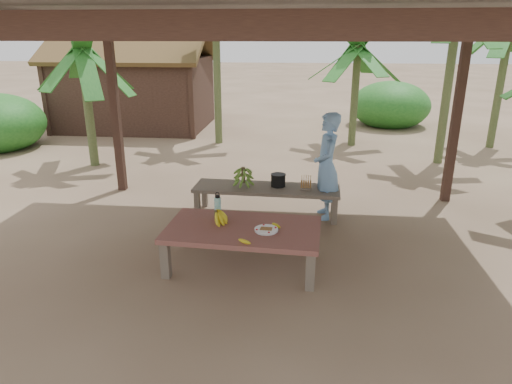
# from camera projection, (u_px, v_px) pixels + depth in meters

# --- Properties ---
(ground) EXTENTS (80.00, 80.00, 0.00)m
(ground) POSITION_uv_depth(u_px,v_px,m) (268.00, 255.00, 5.78)
(ground) COLOR brown
(ground) RESTS_ON ground
(pavilion) EXTENTS (6.60, 5.60, 2.95)m
(pavilion) POSITION_uv_depth(u_px,v_px,m) (269.00, 21.00, 4.85)
(pavilion) COLOR black
(pavilion) RESTS_ON ground
(work_table) EXTENTS (1.86, 1.10, 0.50)m
(work_table) POSITION_uv_depth(u_px,v_px,m) (243.00, 232.00, 5.38)
(work_table) COLOR brown
(work_table) RESTS_ON ground
(bench) EXTENTS (2.22, 0.69, 0.45)m
(bench) POSITION_uv_depth(u_px,v_px,m) (266.00, 190.00, 6.93)
(bench) COLOR brown
(bench) RESTS_ON ground
(ripe_banana_bunch) EXTENTS (0.29, 0.25, 0.17)m
(ripe_banana_bunch) POSITION_uv_depth(u_px,v_px,m) (216.00, 216.00, 5.46)
(ripe_banana_bunch) COLOR yellow
(ripe_banana_bunch) RESTS_ON work_table
(plate) EXTENTS (0.27, 0.27, 0.04)m
(plate) POSITION_uv_depth(u_px,v_px,m) (266.00, 230.00, 5.24)
(plate) COLOR white
(plate) RESTS_ON work_table
(loose_banana_front) EXTENTS (0.16, 0.10, 0.04)m
(loose_banana_front) POSITION_uv_depth(u_px,v_px,m) (244.00, 241.00, 4.94)
(loose_banana_front) COLOR yellow
(loose_banana_front) RESTS_ON work_table
(loose_banana_side) EXTENTS (0.13, 0.12, 0.04)m
(loose_banana_side) POSITION_uv_depth(u_px,v_px,m) (276.00, 226.00, 5.35)
(loose_banana_side) COLOR yellow
(loose_banana_side) RESTS_ON work_table
(water_flask) EXTENTS (0.08, 0.08, 0.31)m
(water_flask) POSITION_uv_depth(u_px,v_px,m) (218.00, 206.00, 5.65)
(water_flask) COLOR #3CBCAE
(water_flask) RESTS_ON work_table
(green_banana_stalk) EXTENTS (0.28, 0.28, 0.31)m
(green_banana_stalk) POSITION_uv_depth(u_px,v_px,m) (243.00, 176.00, 6.91)
(green_banana_stalk) COLOR #598C2D
(green_banana_stalk) RESTS_ON bench
(cooking_pot) EXTENTS (0.22, 0.22, 0.19)m
(cooking_pot) POSITION_uv_depth(u_px,v_px,m) (278.00, 180.00, 6.92)
(cooking_pot) COLOR black
(cooking_pot) RESTS_ON bench
(skewer_rack) EXTENTS (0.18, 0.09, 0.24)m
(skewer_rack) POSITION_uv_depth(u_px,v_px,m) (306.00, 182.00, 6.75)
(skewer_rack) COLOR #A57F47
(skewer_rack) RESTS_ON bench
(woman) EXTENTS (0.41, 0.60, 1.60)m
(woman) POSITION_uv_depth(u_px,v_px,m) (327.00, 166.00, 6.72)
(woman) COLOR #7CB0EB
(woman) RESTS_ON ground
(hut) EXTENTS (4.40, 3.43, 2.85)m
(hut) POSITION_uv_depth(u_px,v_px,m) (137.00, 89.00, 13.37)
(hut) COLOR black
(hut) RESTS_ON ground
(banana_plant_ne) EXTENTS (1.80, 1.80, 3.44)m
(banana_plant_ne) POSITION_uv_depth(u_px,v_px,m) (457.00, 18.00, 8.94)
(banana_plant_ne) COLOR #596638
(banana_plant_ne) RESTS_ON ground
(banana_plant_n) EXTENTS (1.80, 1.80, 2.60)m
(banana_plant_n) POSITION_uv_depth(u_px,v_px,m) (357.00, 57.00, 10.75)
(banana_plant_n) COLOR #596638
(banana_plant_n) RESTS_ON ground
(banana_plant_nw) EXTENTS (1.80, 1.80, 3.67)m
(banana_plant_nw) POSITION_uv_depth(u_px,v_px,m) (215.00, 10.00, 10.65)
(banana_plant_nw) COLOR #596638
(banana_plant_nw) RESTS_ON ground
(banana_plant_w) EXTENTS (1.80, 1.80, 2.59)m
(banana_plant_w) POSITION_uv_depth(u_px,v_px,m) (83.00, 62.00, 9.02)
(banana_plant_w) COLOR #596638
(banana_plant_w) RESTS_ON ground
(banana_plant_far) EXTENTS (1.80, 1.80, 3.16)m
(banana_plant_far) POSITION_uv_depth(u_px,v_px,m) (509.00, 32.00, 10.36)
(banana_plant_far) COLOR #596638
(banana_plant_far) RESTS_ON ground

